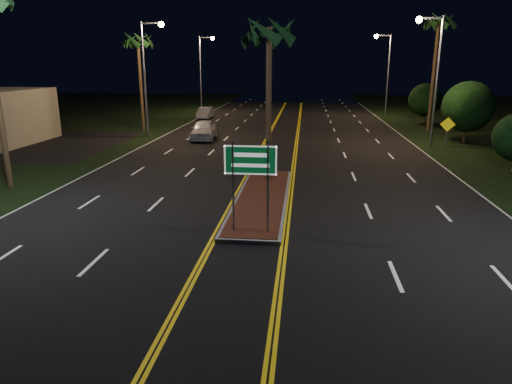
# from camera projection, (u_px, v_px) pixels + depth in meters

# --- Properties ---
(ground) EXTENTS (120.00, 120.00, 0.00)m
(ground) POSITION_uv_depth(u_px,v_px,m) (240.00, 269.00, 13.47)
(ground) COLOR black
(ground) RESTS_ON ground
(median_island) EXTENTS (2.25, 10.25, 0.17)m
(median_island) POSITION_uv_depth(u_px,v_px,m) (262.00, 199.00, 20.15)
(median_island) COLOR gray
(median_island) RESTS_ON ground
(highway_sign) EXTENTS (1.80, 0.08, 3.20)m
(highway_sign) POSITION_uv_depth(u_px,v_px,m) (250.00, 169.00, 15.50)
(highway_sign) COLOR gray
(highway_sign) RESTS_ON ground
(streetlight_left_mid) EXTENTS (1.91, 0.44, 9.00)m
(streetlight_left_mid) POSITION_uv_depth(u_px,v_px,m) (148.00, 66.00, 35.99)
(streetlight_left_mid) COLOR gray
(streetlight_left_mid) RESTS_ON ground
(streetlight_left_far) EXTENTS (1.91, 0.44, 9.00)m
(streetlight_left_far) POSITION_uv_depth(u_px,v_px,m) (203.00, 65.00, 55.13)
(streetlight_left_far) COLOR gray
(streetlight_left_far) RESTS_ON ground
(streetlight_right_mid) EXTENTS (1.91, 0.44, 9.00)m
(streetlight_right_mid) POSITION_uv_depth(u_px,v_px,m) (433.00, 66.00, 31.92)
(streetlight_right_mid) COLOR gray
(streetlight_right_mid) RESTS_ON ground
(streetlight_right_far) EXTENTS (1.91, 0.44, 9.00)m
(streetlight_right_far) POSITION_uv_depth(u_px,v_px,m) (385.00, 65.00, 51.06)
(streetlight_right_far) COLOR gray
(streetlight_right_far) RESTS_ON ground
(palm_median) EXTENTS (2.40, 2.40, 8.30)m
(palm_median) POSITION_uv_depth(u_px,v_px,m) (269.00, 32.00, 21.55)
(palm_median) COLOR #382819
(palm_median) RESTS_ON ground
(palm_left_far) EXTENTS (2.40, 2.40, 8.80)m
(palm_left_far) POSITION_uv_depth(u_px,v_px,m) (138.00, 41.00, 39.47)
(palm_left_far) COLOR #382819
(palm_left_far) RESTS_ON ground
(palm_right_far) EXTENTS (2.40, 2.40, 10.30)m
(palm_right_far) POSITION_uv_depth(u_px,v_px,m) (439.00, 23.00, 38.40)
(palm_right_far) COLOR #382819
(palm_right_far) RESTS_ON ground
(shrub_mid) EXTENTS (3.78, 3.78, 4.62)m
(shrub_mid) POSITION_uv_depth(u_px,v_px,m) (468.00, 107.00, 34.28)
(shrub_mid) COLOR #382819
(shrub_mid) RESTS_ON ground
(shrub_far) EXTENTS (3.24, 3.24, 3.96)m
(shrub_far) POSITION_uv_depth(u_px,v_px,m) (425.00, 100.00, 45.89)
(shrub_far) COLOR #382819
(shrub_far) RESTS_ON ground
(car_near) EXTENTS (2.77, 5.54, 1.79)m
(car_near) POSITION_uv_depth(u_px,v_px,m) (203.00, 128.00, 36.36)
(car_near) COLOR silver
(car_near) RESTS_ON ground
(car_far) EXTENTS (1.90, 4.35, 1.44)m
(car_far) POSITION_uv_depth(u_px,v_px,m) (205.00, 112.00, 50.16)
(car_far) COLOR silver
(car_far) RESTS_ON ground
(warning_sign) EXTENTS (0.97, 0.22, 2.34)m
(warning_sign) POSITION_uv_depth(u_px,v_px,m) (447.00, 129.00, 31.14)
(warning_sign) COLOR gray
(warning_sign) RESTS_ON ground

